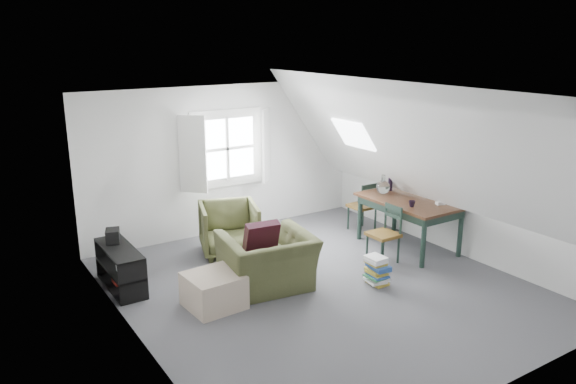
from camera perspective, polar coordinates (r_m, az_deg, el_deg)
floor at (r=7.69m, az=3.41°, el=-9.59°), size 5.50×5.50×0.00m
ceiling at (r=7.00m, az=3.74°, el=9.27°), size 5.50×5.50×0.00m
wall_back at (r=9.53m, az=-6.29°, el=3.27°), size 5.00×0.00×5.00m
wall_front at (r=5.41m, az=21.22°, el=-7.40°), size 5.00×0.00×5.00m
wall_left at (r=6.16m, az=-15.56°, el=-4.10°), size 0.00×5.50×5.50m
wall_right at (r=8.91m, az=16.64°, el=1.85°), size 0.00×5.50×5.50m
slope_left at (r=6.34m, az=-7.73°, el=1.84°), size 3.19×5.50×4.48m
slope_right at (r=8.12m, az=12.51°, el=4.63°), size 3.19×5.50×4.48m
dormer_window at (r=9.42m, az=-6.12°, el=4.38°), size 1.71×0.35×1.30m
skylight at (r=9.07m, az=6.67°, el=5.82°), size 0.35×0.75×0.47m
armchair_near at (r=7.65m, az=-2.10°, el=-9.70°), size 1.28×1.15×0.75m
armchair_far at (r=8.86m, az=-5.93°, el=-6.14°), size 1.09×1.10×0.80m
throw_pillow at (r=7.51m, az=-2.74°, el=-4.70°), size 0.49×0.32×0.48m
ottoman at (r=7.13m, az=-7.55°, el=-9.90°), size 0.68×0.68×0.43m
dining_table at (r=9.01m, az=12.19°, el=-1.39°), size 0.96×1.59×0.80m
demijohn at (r=9.15m, az=9.63°, el=0.54°), size 0.22×0.22×0.31m
vase_twigs at (r=9.39m, az=10.35°, el=0.87°), size 0.07×0.08×0.57m
cup at (r=8.60m, az=12.45°, el=-1.47°), size 0.13×0.13×0.09m
paper_box at (r=8.82m, az=15.22°, el=-1.10°), size 0.15×0.12×0.04m
dining_chair_far at (r=9.72m, az=7.68°, el=-1.38°), size 0.41×0.41×0.87m
dining_chair_near at (r=8.45m, az=9.83°, el=-4.13°), size 0.40×0.40×0.86m
media_shelf at (r=7.85m, az=-16.56°, el=-7.66°), size 0.37×1.11×0.57m
electronics_box at (r=7.97m, az=-17.37°, el=-4.32°), size 0.25×0.29×0.20m
magazine_stack at (r=7.77m, az=9.01°, el=-7.87°), size 0.29×0.35×0.39m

